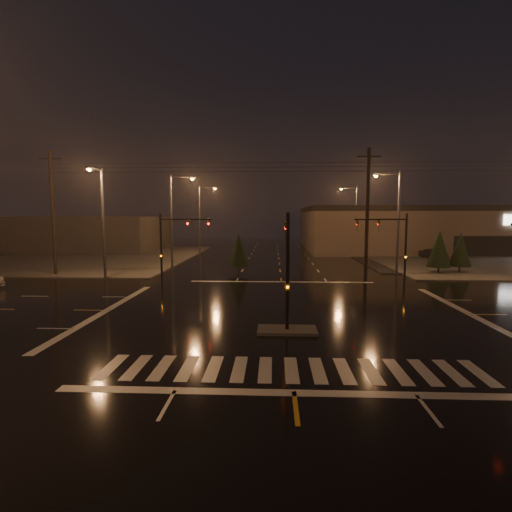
{
  "coord_description": "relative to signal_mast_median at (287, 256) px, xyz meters",
  "views": [
    {
      "loc": [
        -0.7,
        -23.74,
        5.9
      ],
      "look_at": [
        -1.94,
        4.11,
        3.0
      ],
      "focal_mm": 28.0,
      "sensor_mm": 36.0,
      "label": 1
    }
  ],
  "objects": [
    {
      "name": "stop_bar_far",
      "position": [
        -0.0,
        14.07,
        -3.75
      ],
      "size": [
        16.0,
        0.5,
        0.01
      ],
      "primitive_type": "cube",
      "color": "beige",
      "rests_on": "ground"
    },
    {
      "name": "car_parked",
      "position": [
        20.62,
        33.25,
        -3.04
      ],
      "size": [
        3.16,
        4.51,
        1.43
      ],
      "primitive_type": "imported",
      "rotation": [
        0.0,
        0.0,
        0.39
      ],
      "color": "black",
      "rests_on": "ground"
    },
    {
      "name": "sidewalk_ne",
      "position": [
        30.0,
        33.07,
        -3.69
      ],
      "size": [
        36.0,
        36.0,
        0.12
      ],
      "primitive_type": "cube",
      "color": "#43413C",
      "rests_on": "ground"
    },
    {
      "name": "median_island",
      "position": [
        -0.0,
        -0.93,
        -3.68
      ],
      "size": [
        3.0,
        1.6,
        0.15
      ],
      "primitive_type": "cube",
      "color": "#43413C",
      "rests_on": "ground"
    },
    {
      "name": "signal_mast_median",
      "position": [
        0.0,
        0.0,
        0.0
      ],
      "size": [
        0.25,
        4.59,
        6.0
      ],
      "color": "black",
      "rests_on": "ground"
    },
    {
      "name": "streetlight_2",
      "position": [
        -11.18,
        37.07,
        2.05
      ],
      "size": [
        2.77,
        0.32,
        10.0
      ],
      "color": "#38383A",
      "rests_on": "ground"
    },
    {
      "name": "sidewalk_nw",
      "position": [
        -30.0,
        33.07,
        -3.69
      ],
      "size": [
        36.0,
        36.0,
        0.12
      ],
      "primitive_type": "cube",
      "color": "#43413C",
      "rests_on": "ground"
    },
    {
      "name": "streetlight_3",
      "position": [
        11.18,
        19.07,
        2.05
      ],
      "size": [
        2.77,
        0.32,
        10.0
      ],
      "color": "#38383A",
      "rests_on": "ground"
    },
    {
      "name": "ground",
      "position": [
        -0.0,
        3.07,
        -3.75
      ],
      "size": [
        140.0,
        140.0,
        0.0
      ],
      "primitive_type": "plane",
      "color": "black",
      "rests_on": "ground"
    },
    {
      "name": "utility_pole_1",
      "position": [
        8.0,
        17.07,
        2.38
      ],
      "size": [
        2.2,
        0.32,
        12.0
      ],
      "color": "black",
      "rests_on": "ground"
    },
    {
      "name": "signal_mast_ne",
      "position": [
        9.5,
        13.21,
        0.04
      ],
      "size": [
        4.84,
        1.86,
        6.0
      ],
      "color": "black",
      "rests_on": "ground"
    },
    {
      "name": "streetlight_5",
      "position": [
        -16.0,
        14.26,
        2.05
      ],
      "size": [
        0.32,
        2.77,
        10.0
      ],
      "color": "#38383A",
      "rests_on": "ground"
    },
    {
      "name": "stop_bar_near",
      "position": [
        -0.0,
        -7.93,
        -3.75
      ],
      "size": [
        16.0,
        0.5,
        0.01
      ],
      "primitive_type": "cube",
      "color": "beige",
      "rests_on": "ground"
    },
    {
      "name": "retail_building",
      "position": [
        35.0,
        49.06,
        0.09
      ],
      "size": [
        60.2,
        28.3,
        7.2
      ],
      "color": "#746153",
      "rests_on": "ground"
    },
    {
      "name": "signal_mast_nw",
      "position": [
        -9.5,
        13.21,
        0.04
      ],
      "size": [
        4.84,
        1.86,
        6.0
      ],
      "color": "black",
      "rests_on": "ground"
    },
    {
      "name": "conifer_1",
      "position": [
        18.14,
        20.3,
        -1.35
      ],
      "size": [
        2.18,
        2.18,
        4.1
      ],
      "color": "black",
      "rests_on": "ground"
    },
    {
      "name": "conifer_0",
      "position": [
        15.82,
        19.69,
        -1.24
      ],
      "size": [
        2.32,
        2.32,
        4.32
      ],
      "color": "black",
      "rests_on": "ground"
    },
    {
      "name": "conifer_3",
      "position": [
        -4.24,
        19.21,
        -1.36
      ],
      "size": [
        2.17,
        2.17,
        4.09
      ],
      "color": "black",
      "rests_on": "ground"
    },
    {
      "name": "utility_pole_0",
      "position": [
        -22.0,
        17.07,
        2.38
      ],
      "size": [
        2.2,
        0.32,
        12.0
      ],
      "color": "black",
      "rests_on": "ground"
    },
    {
      "name": "streetlight_1",
      "position": [
        -11.18,
        21.07,
        2.05
      ],
      "size": [
        2.77,
        0.32,
        10.0
      ],
      "color": "#38383A",
      "rests_on": "ground"
    },
    {
      "name": "crosswalk",
      "position": [
        -0.0,
        -5.93,
        -3.75
      ],
      "size": [
        15.0,
        2.6,
        0.01
      ],
      "primitive_type": "cube",
      "color": "beige",
      "rests_on": "ground"
    },
    {
      "name": "commercial_block",
      "position": [
        -35.0,
        45.07,
        -0.95
      ],
      "size": [
        30.0,
        18.0,
        5.6
      ],
      "primitive_type": "cube",
      "color": "#413C39",
      "rests_on": "ground"
    },
    {
      "name": "streetlight_4",
      "position": [
        11.18,
        39.07,
        2.05
      ],
      "size": [
        2.77,
        0.32,
        10.0
      ],
      "color": "#38383A",
      "rests_on": "ground"
    }
  ]
}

